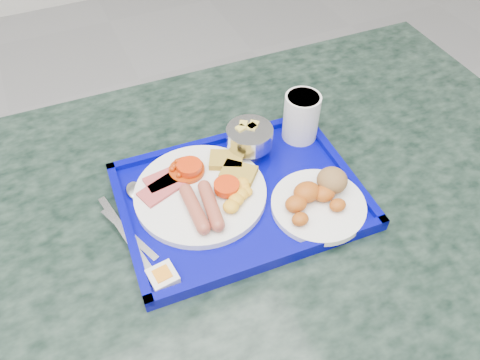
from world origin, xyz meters
The scene contains 9 objects.
table centered at (0.54, 0.37, 0.61)m, with size 1.33×0.91×0.82m.
tray centered at (0.52, 0.39, 0.82)m, with size 0.44×0.33×0.03m.
main_plate centered at (0.46, 0.42, 0.84)m, with size 0.24×0.24×0.04m.
bread_plate centered at (0.64, 0.31, 0.85)m, with size 0.17×0.17×0.05m.
fruit_bowl centered at (0.58, 0.48, 0.87)m, with size 0.09×0.09×0.06m.
juice_cup centered at (0.70, 0.48, 0.88)m, with size 0.07×0.07×0.10m.
spoon centered at (0.34, 0.45, 0.83)m, with size 0.09×0.19×0.01m.
knife centered at (0.31, 0.39, 0.83)m, with size 0.01×0.18×0.00m, color #BBBBBE.
jam_packet centered at (0.34, 0.28, 0.84)m, with size 0.05×0.05×0.02m.
Camera 1 is at (0.29, -0.11, 1.47)m, focal length 35.00 mm.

